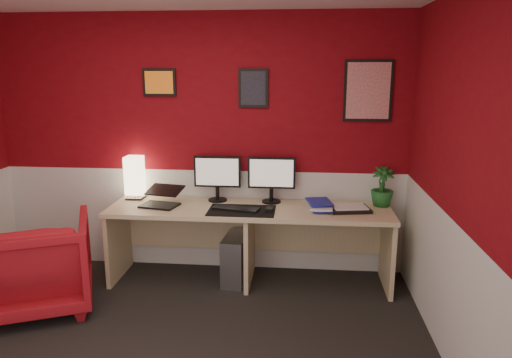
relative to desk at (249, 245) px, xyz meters
The scene contains 22 objects.
wall_back 1.08m from the desk, 146.36° to the left, with size 4.00×0.01×2.50m, color maroon.
wall_right 2.23m from the desk, 43.48° to the right, with size 0.01×3.50×2.50m, color maroon.
wainscot_back 0.63m from the desk, 146.74° to the left, with size 4.00×0.01×1.00m, color silver.
wainscot_right 2.04m from the desk, 43.58° to the right, with size 0.01×3.50×1.00m, color silver.
desk is the anchor object (origin of this frame).
shoji_lamp 1.30m from the desk, 169.40° to the left, with size 0.16×0.16×0.40m, color #FFE5B2.
laptop 0.96m from the desk, behind, with size 0.33×0.23×0.22m, color black.
monitor_left 0.76m from the desk, 147.64° to the left, with size 0.45×0.06×0.58m, color black.
monitor_right 0.71m from the desk, 47.13° to the left, with size 0.45×0.06×0.58m, color black.
desk_mat 0.39m from the desk, 119.43° to the right, with size 0.60×0.38×0.01m, color black.
keyboard 0.41m from the desk, 142.69° to the right, with size 0.42×0.14×0.02m, color black.
mouse 0.44m from the desk, 28.21° to the right, with size 0.06×0.10×0.03m, color black.
book_bottom 0.69m from the desk, ahead, with size 0.20×0.26×0.02m, color navy.
book_middle 0.69m from the desk, ahead, with size 0.20×0.27×0.02m, color silver.
book_top 0.69m from the desk, ahead, with size 0.21×0.28×0.03m, color navy.
zen_tray 0.99m from the desk, ahead, with size 0.35×0.25×0.03m, color black.
potted_plant 1.35m from the desk, ahead, with size 0.21×0.21×0.37m, color #19591E.
pc_tower 0.19m from the desk, behind, with size 0.20×0.45×0.45m, color #99999E.
armchair 1.84m from the desk, 158.69° to the right, with size 0.84×0.86×0.78m, color #A7151E.
art_left 1.76m from the desk, 159.71° to the left, with size 0.32×0.02×0.26m, color orange.
art_center 1.47m from the desk, 88.83° to the left, with size 0.28×0.02×0.36m, color black.
art_right 1.80m from the desk, 17.22° to the left, with size 0.44×0.02×0.56m, color red.
Camera 1 is at (0.98, -2.79, 1.99)m, focal length 33.53 mm.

